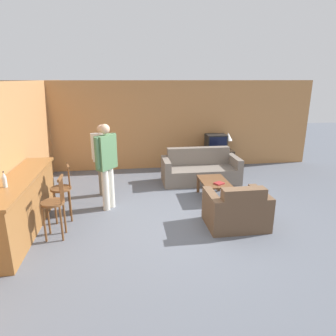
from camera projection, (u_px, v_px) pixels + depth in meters
The scene contains 16 objects.
ground_plane at pixel (184, 222), 5.76m from camera, with size 24.00×24.00×0.00m, color #565B66.
wall_back at pixel (161, 125), 8.94m from camera, with size 9.40×0.08×2.60m.
wall_left at pixel (21, 146), 6.26m from camera, with size 0.08×8.74×2.60m.
bar_counter at pixel (23, 205), 5.28m from camera, with size 0.55×2.75×1.01m.
bar_chair_near at pixel (54, 207), 5.05m from camera, with size 0.39×0.39×1.10m.
bar_chair_mid at pixel (62, 192), 5.70m from camera, with size 0.47×0.47×1.10m.
couch_far at pixel (200, 170), 7.94m from camera, with size 2.01×0.88×0.87m.
armchair_near at pixel (237, 211), 5.51m from camera, with size 1.08×0.84×0.85m.
coffee_table at pixel (214, 183), 6.79m from camera, with size 0.60×0.95×0.43m.
tv_unit at pixel (215, 160), 9.06m from camera, with size 1.05×0.54×0.58m.
tv at pixel (216, 142), 8.90m from camera, with size 0.58×0.47×0.48m.
bottle at pixel (4, 180), 4.66m from camera, with size 0.06×0.06×0.26m.
book_on_table at pixel (219, 183), 6.56m from camera, with size 0.25×0.24×0.03m.
table_lamp at pixel (228, 137), 8.91m from camera, with size 0.26×0.26×0.52m.
person_by_window at pixel (103, 156), 6.83m from camera, with size 0.51×0.29×1.67m.
person_by_counter at pixel (107, 162), 6.08m from camera, with size 0.43×0.50×1.79m.
Camera 1 is at (-1.03, -5.13, 2.65)m, focal length 32.00 mm.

